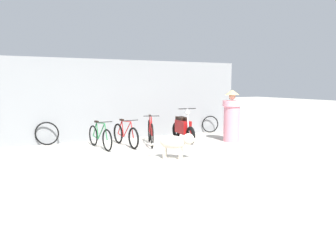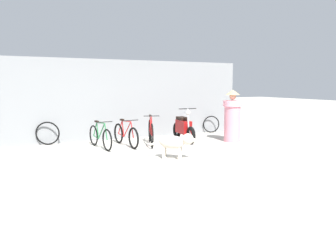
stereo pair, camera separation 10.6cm
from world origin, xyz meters
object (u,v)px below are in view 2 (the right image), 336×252
at_px(spare_tire_left, 211,124).
at_px(bicycle_0, 100,137).
at_px(person_in_robes, 232,116).
at_px(bicycle_2, 151,132).
at_px(motorcycle, 184,128).
at_px(stray_dog, 176,142).
at_px(spare_tire_right, 48,133).
at_px(bicycle_1, 126,135).

bearing_deg(spare_tire_left, bicycle_0, -165.25).
xyz_separation_m(bicycle_0, person_in_robes, (4.09, -0.72, 0.49)).
distance_m(bicycle_2, motorcycle, 1.22).
distance_m(bicycle_2, person_in_robes, 2.67).
xyz_separation_m(bicycle_0, stray_dog, (1.34, -2.14, 0.08)).
distance_m(motorcycle, person_in_robes, 1.60).
xyz_separation_m(stray_dog, spare_tire_right, (-2.64, 3.33, -0.06)).
distance_m(bicycle_0, spare_tire_right, 1.76).
xyz_separation_m(motorcycle, spare_tire_right, (-4.03, 1.17, -0.06)).
distance_m(bicycle_0, bicycle_2, 1.53).
relative_size(motorcycle, spare_tire_left, 2.75).
distance_m(bicycle_2, spare_tire_left, 3.32).
xyz_separation_m(bicycle_1, person_in_robes, (3.33, -0.72, 0.49)).
bearing_deg(person_in_robes, bicycle_2, -40.33).
height_order(bicycle_2, person_in_robes, person_in_robes).
distance_m(bicycle_1, bicycle_2, 0.77).
relative_size(motorcycle, person_in_robes, 1.06).
bearing_deg(spare_tire_left, spare_tire_right, -179.89).
relative_size(stray_dog, spare_tire_left, 1.52).
bearing_deg(person_in_robes, bicycle_0, -37.48).
bearing_deg(spare_tire_right, motorcycle, -16.17).
bearing_deg(stray_dog, spare_tire_right, 166.98).
bearing_deg(spare_tire_right, stray_dog, -51.53).
bearing_deg(spare_tire_right, spare_tire_left, 0.11).
bearing_deg(spare_tire_left, bicycle_1, -162.45).
bearing_deg(bicycle_0, stray_dog, 23.98).
distance_m(bicycle_1, spare_tire_right, 2.38).
distance_m(spare_tire_left, spare_tire_right, 5.86).
relative_size(bicycle_1, spare_tire_left, 2.65).
height_order(bicycle_0, bicycle_1, bicycle_1).
bearing_deg(spare_tire_left, bicycle_2, -156.31).
bearing_deg(bicycle_2, person_in_robes, 96.05).
relative_size(bicycle_2, stray_dog, 1.73).
bearing_deg(motorcycle, person_in_robes, 67.81).
relative_size(bicycle_2, motorcycle, 0.96).
bearing_deg(bicycle_1, person_in_robes, 71.79).
distance_m(person_in_robes, spare_tire_left, 2.04).
distance_m(motorcycle, spare_tire_left, 2.18).
bearing_deg(person_in_robes, motorcycle, -56.06).
bearing_deg(motorcycle, spare_tire_right, -99.81).
bearing_deg(stray_dog, motorcycle, 95.78).
xyz_separation_m(bicycle_0, spare_tire_left, (4.56, 1.20, -0.01)).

